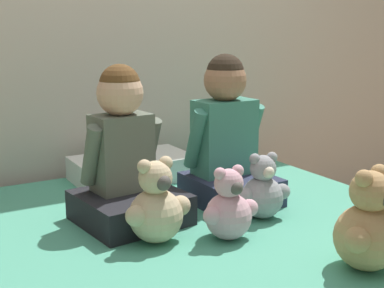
% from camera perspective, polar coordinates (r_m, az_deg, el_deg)
% --- Properties ---
extents(wall_behind_bed, '(8.00, 0.06, 2.50)m').
position_cam_1_polar(wall_behind_bed, '(2.72, -9.21, 13.95)').
color(wall_behind_bed, beige).
rests_on(wall_behind_bed, ground_plane).
extents(child_on_left, '(0.40, 0.39, 0.58)m').
position_cam_1_polar(child_on_left, '(1.98, -7.16, -1.75)').
color(child_on_left, black).
rests_on(child_on_left, bed).
extents(child_on_right, '(0.34, 0.35, 0.61)m').
position_cam_1_polar(child_on_right, '(2.19, 3.75, 0.38)').
color(child_on_right, '#282D47').
rests_on(child_on_right, bed).
extents(teddy_bear_held_by_left_child, '(0.24, 0.18, 0.29)m').
position_cam_1_polar(teddy_bear_held_by_left_child, '(1.80, -3.84, -6.74)').
color(teddy_bear_held_by_left_child, '#D1B78E').
rests_on(teddy_bear_held_by_left_child, bed).
extents(teddy_bear_held_by_right_child, '(0.21, 0.16, 0.25)m').
position_cam_1_polar(teddy_bear_held_by_right_child, '(2.04, 7.55, -4.98)').
color(teddy_bear_held_by_right_child, '#939399').
rests_on(teddy_bear_held_by_right_child, bed).
extents(teddy_bear_between_children, '(0.22, 0.16, 0.26)m').
position_cam_1_polar(teddy_bear_between_children, '(1.83, 3.94, -6.90)').
color(teddy_bear_between_children, '#DBA3B2').
rests_on(teddy_bear_between_children, bed).
extents(teddy_bear_at_foot_of_bed, '(0.26, 0.20, 0.32)m').
position_cam_1_polar(teddy_bear_at_foot_of_bed, '(1.68, 18.32, -8.41)').
color(teddy_bear_at_foot_of_bed, tan).
rests_on(teddy_bear_at_foot_of_bed, bed).
extents(pillow_at_headboard, '(0.55, 0.33, 0.11)m').
position_cam_1_polar(pillow_at_headboard, '(2.55, -6.34, -2.56)').
color(pillow_at_headboard, white).
rests_on(pillow_at_headboard, bed).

